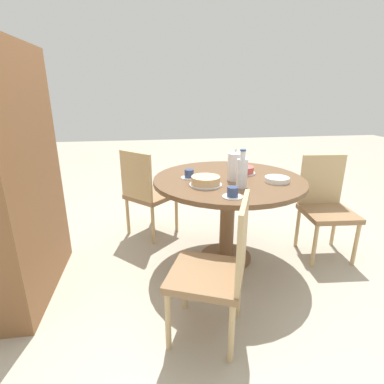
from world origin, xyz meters
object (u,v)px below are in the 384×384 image
object	(u,v)px
water_bottle	(242,172)
cake_main	(206,181)
chair_b	(217,268)
chair_c	(326,205)
cup_a	(189,175)
cake_second	(243,170)
coffee_pot	(235,166)
chair_a	(147,192)
cup_b	(233,193)
bookshelf	(21,179)

from	to	relation	value
water_bottle	cake_main	world-z (taller)	water_bottle
chair_b	water_bottle	bearing A→B (deg)	175.18
chair_c	cup_a	bearing A→B (deg)	-177.85
cake_second	cup_a	distance (m)	0.48
cup_a	coffee_pot	bearing A→B (deg)	-107.05
chair_a	cake_second	xyz separation A→B (m)	(-0.47, -0.84, 0.31)
chair_a	cake_main	xyz separation A→B (m)	(-0.76, -0.45, 0.32)
chair_a	water_bottle	size ratio (longest dim) A/B	3.12
coffee_pot	cup_b	bearing A→B (deg)	162.23
cake_main	cup_b	distance (m)	0.31
chair_a	coffee_pot	bearing A→B (deg)	-177.53
cup_a	cup_b	bearing A→B (deg)	-155.92
bookshelf	water_bottle	world-z (taller)	bookshelf
chair_c	cup_b	bearing A→B (deg)	-151.09
cake_main	cup_a	xyz separation A→B (m)	(0.22, 0.10, -0.00)
chair_b	cup_a	bearing A→B (deg)	-154.90
chair_a	cake_second	size ratio (longest dim) A/B	4.10
bookshelf	cup_a	size ratio (longest dim) A/B	12.58
bookshelf	cake_main	size ratio (longest dim) A/B	6.98
coffee_pot	water_bottle	distance (m)	0.20
cup_a	cup_b	xyz separation A→B (m)	(-0.50, -0.23, 0.00)
chair_c	cup_a	xyz separation A→B (m)	(0.05, 1.23, 0.31)
cake_main	cup_b	size ratio (longest dim) A/B	1.80
chair_c	coffee_pot	bearing A→B (deg)	-171.77
chair_a	cake_main	bearing A→B (deg)	165.78
cake_main	cup_a	distance (m)	0.24
water_bottle	cake_second	world-z (taller)	water_bottle
bookshelf	water_bottle	distance (m)	1.54
chair_a	coffee_pot	world-z (taller)	coffee_pot
water_bottle	cup_a	bearing A→B (deg)	48.88
chair_a	cup_b	distance (m)	1.24
chair_a	chair_b	world-z (taller)	same
bookshelf	cup_b	world-z (taller)	bookshelf
chair_a	cup_a	xyz separation A→B (m)	(-0.54, -0.36, 0.31)
chair_c	coffee_pot	xyz separation A→B (m)	(-0.05, 0.87, 0.40)
chair_b	chair_a	bearing A→B (deg)	-141.97
chair_c	cake_second	world-z (taller)	chair_c
water_bottle	cake_main	bearing A→B (deg)	71.12
chair_a	cake_second	bearing A→B (deg)	-164.40
water_bottle	cup_b	distance (m)	0.25
water_bottle	cake_main	distance (m)	0.28
chair_a	cake_main	world-z (taller)	chair_a
bookshelf	cup_b	xyz separation A→B (m)	(-0.26, -1.42, -0.08)
chair_c	bookshelf	distance (m)	2.46
bookshelf	cake_second	xyz separation A→B (m)	(0.32, -1.67, -0.08)
chair_b	coffee_pot	distance (m)	0.94
chair_c	bookshelf	xyz separation A→B (m)	(-0.19, 2.42, 0.40)
cake_main	cup_b	world-z (taller)	cup_b
cup_b	chair_b	bearing A→B (deg)	154.66
cup_b	chair_a	bearing A→B (deg)	29.11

